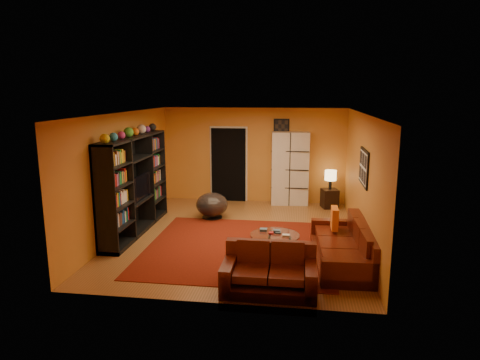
# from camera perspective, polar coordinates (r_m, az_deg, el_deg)

# --- Properties ---
(floor) EXTENTS (6.00, 6.00, 0.00)m
(floor) POSITION_cam_1_polar(r_m,az_deg,el_deg) (9.24, -0.19, -7.41)
(floor) COLOR brown
(floor) RESTS_ON ground
(ceiling) EXTENTS (6.00, 6.00, 0.00)m
(ceiling) POSITION_cam_1_polar(r_m,az_deg,el_deg) (8.74, -0.20, 8.91)
(ceiling) COLOR white
(ceiling) RESTS_ON wall_back
(wall_back) EXTENTS (6.00, 0.00, 6.00)m
(wall_back) POSITION_cam_1_polar(r_m,az_deg,el_deg) (11.84, 1.84, 3.32)
(wall_back) COLOR #C97A2C
(wall_back) RESTS_ON floor
(wall_front) EXTENTS (6.00, 0.00, 6.00)m
(wall_front) POSITION_cam_1_polar(r_m,az_deg,el_deg) (6.03, -4.19, -4.98)
(wall_front) COLOR #C97A2C
(wall_front) RESTS_ON floor
(wall_left) EXTENTS (0.00, 6.00, 6.00)m
(wall_left) POSITION_cam_1_polar(r_m,az_deg,el_deg) (9.57, -15.19, 0.90)
(wall_left) COLOR #C97A2C
(wall_left) RESTS_ON floor
(wall_right) EXTENTS (0.00, 6.00, 6.00)m
(wall_right) POSITION_cam_1_polar(r_m,az_deg,el_deg) (8.91, 15.94, 0.07)
(wall_right) COLOR #C97A2C
(wall_right) RESTS_ON floor
(rug) EXTENTS (3.60, 3.60, 0.01)m
(rug) POSITION_cam_1_polar(r_m,az_deg,el_deg) (8.57, -0.18, -8.92)
(rug) COLOR #561309
(rug) RESTS_ON floor
(doorway) EXTENTS (0.95, 0.10, 2.04)m
(doorway) POSITION_cam_1_polar(r_m,az_deg,el_deg) (11.93, -1.53, 2.03)
(doorway) COLOR black
(doorway) RESTS_ON floor
(wall_art_right) EXTENTS (0.03, 1.00, 0.70)m
(wall_art_right) POSITION_cam_1_polar(r_m,az_deg,el_deg) (8.56, 16.19, 1.64)
(wall_art_right) COLOR black
(wall_art_right) RESTS_ON wall_right
(wall_art_back) EXTENTS (0.42, 0.03, 0.52)m
(wall_art_back) POSITION_cam_1_polar(r_m,az_deg,el_deg) (11.68, 5.54, 6.86)
(wall_art_back) COLOR black
(wall_art_back) RESTS_ON wall_back
(entertainment_unit) EXTENTS (0.45, 3.00, 2.10)m
(entertainment_unit) POSITION_cam_1_polar(r_m,az_deg,el_deg) (9.53, -13.86, -0.61)
(entertainment_unit) COLOR black
(entertainment_unit) RESTS_ON floor
(tv) EXTENTS (0.96, 0.13, 0.55)m
(tv) POSITION_cam_1_polar(r_m,az_deg,el_deg) (9.53, -13.56, -0.93)
(tv) COLOR black
(tv) RESTS_ON entertainment_unit
(sofa) EXTENTS (1.06, 2.37, 0.85)m
(sofa) POSITION_cam_1_polar(r_m,az_deg,el_deg) (8.03, 14.09, -8.65)
(sofa) COLOR #481209
(sofa) RESTS_ON rug
(loveseat) EXTENTS (1.44, 0.87, 0.85)m
(loveseat) POSITION_cam_1_polar(r_m,az_deg,el_deg) (6.82, 3.96, -12.05)
(loveseat) COLOR #481209
(loveseat) RESTS_ON rug
(throw_pillow) EXTENTS (0.12, 0.42, 0.42)m
(throw_pillow) POSITION_cam_1_polar(r_m,az_deg,el_deg) (8.48, 12.50, -5.01)
(throw_pillow) COLOR orange
(throw_pillow) RESTS_ON sofa
(coffee_table) EXTENTS (0.90, 0.90, 0.45)m
(coffee_table) POSITION_cam_1_polar(r_m,az_deg,el_deg) (7.93, 4.65, -7.60)
(coffee_table) COLOR silver
(coffee_table) RESTS_ON floor
(storage_cabinet) EXTENTS (1.02, 0.52, 1.97)m
(storage_cabinet) POSITION_cam_1_polar(r_m,az_deg,el_deg) (11.63, 6.67, 1.53)
(storage_cabinet) COLOR silver
(storage_cabinet) RESTS_ON floor
(bowl_chair) EXTENTS (0.78, 0.78, 0.63)m
(bowl_chair) POSITION_cam_1_polar(r_m,az_deg,el_deg) (10.40, -3.75, -3.31)
(bowl_chair) COLOR black
(bowl_chair) RESTS_ON floor
(side_table) EXTENTS (0.49, 0.49, 0.50)m
(side_table) POSITION_cam_1_polar(r_m,az_deg,el_deg) (11.58, 11.85, -2.42)
(side_table) COLOR black
(side_table) RESTS_ON floor
(table_lamp) EXTENTS (0.30, 0.30, 0.51)m
(table_lamp) POSITION_cam_1_polar(r_m,az_deg,el_deg) (11.45, 11.98, 0.54)
(table_lamp) COLOR black
(table_lamp) RESTS_ON side_table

